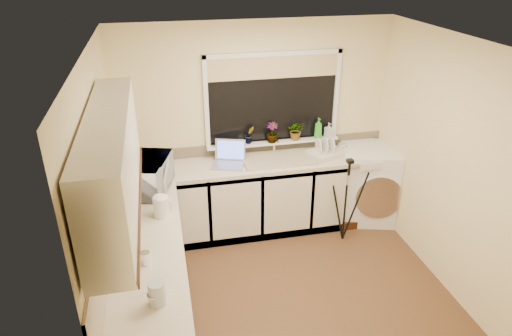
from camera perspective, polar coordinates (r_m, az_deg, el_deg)
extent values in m
plane|color=brown|center=(4.80, 3.92, -15.11)|extent=(3.20, 3.20, 0.00)
plane|color=white|center=(3.68, 5.11, 14.96)|extent=(3.20, 3.20, 0.00)
plane|color=beige|center=(5.42, -0.05, 5.24)|extent=(3.20, 0.00, 3.20)
plane|color=beige|center=(2.95, 12.99, -15.63)|extent=(3.20, 0.00, 3.20)
plane|color=beige|center=(3.98, -18.28, -4.32)|extent=(0.00, 3.00, 3.00)
plane|color=beige|center=(4.77, 23.18, 0.01)|extent=(0.00, 3.00, 3.00)
cube|color=silver|center=(5.44, -2.72, -3.99)|extent=(2.55, 0.60, 0.86)
cube|color=silver|center=(4.17, -12.78, -15.51)|extent=(0.54, 2.40, 0.86)
cube|color=beige|center=(5.29, 0.65, 0.61)|extent=(3.20, 0.60, 0.04)
cube|color=beige|center=(3.89, -13.44, -10.53)|extent=(0.60, 2.40, 0.04)
cube|color=silver|center=(3.31, -17.47, 0.65)|extent=(0.28, 1.90, 0.70)
cube|color=beige|center=(3.78, -18.21, -7.88)|extent=(0.02, 2.40, 0.45)
cube|color=beige|center=(5.50, -0.02, 2.71)|extent=(3.20, 0.02, 0.14)
cube|color=black|center=(5.34, 2.10, 8.60)|extent=(1.50, 0.02, 1.00)
cube|color=tan|center=(5.22, 2.24, 12.45)|extent=(1.50, 0.02, 0.25)
cube|color=white|center=(5.47, 2.16, 3.28)|extent=(1.60, 0.14, 0.03)
cube|color=tan|center=(5.32, 2.75, 1.13)|extent=(0.82, 0.46, 0.03)
cylinder|color=silver|center=(5.43, 2.29, 2.93)|extent=(0.03, 0.03, 0.24)
cube|color=white|center=(5.88, 13.69, -1.85)|extent=(0.82, 0.80, 0.95)
cube|color=#9B9CA3|center=(5.17, -3.49, 0.32)|extent=(0.41, 0.35, 0.02)
cube|color=#576DED|center=(5.26, -3.25, 2.32)|extent=(0.36, 0.19, 0.24)
cylinder|color=white|center=(4.29, -11.77, -4.76)|extent=(0.15, 0.15, 0.19)
cube|color=beige|center=(5.48, 8.75, 1.84)|extent=(0.49, 0.42, 0.06)
cylinder|color=silver|center=(3.34, -12.25, -15.02)|extent=(0.12, 0.12, 0.18)
cylinder|color=white|center=(3.74, -13.66, -10.87)|extent=(0.08, 0.08, 0.11)
imported|color=white|center=(4.73, -13.46, -0.84)|extent=(0.56, 0.70, 0.34)
imported|color=#999999|center=(5.36, -0.84, 4.17)|extent=(0.13, 0.11, 0.21)
imported|color=#999999|center=(5.38, 2.02, 4.46)|extent=(0.17, 0.17, 0.24)
imported|color=#999999|center=(5.48, 5.04, 4.71)|extent=(0.23, 0.20, 0.23)
imported|color=green|center=(5.56, 7.80, 4.97)|extent=(0.10, 0.10, 0.25)
imported|color=#999999|center=(5.62, 9.07, 4.72)|extent=(0.10, 0.10, 0.18)
imported|color=beige|center=(5.65, 10.73, 2.59)|extent=(0.15, 0.15, 0.09)
imported|color=beige|center=(3.36, -12.55, -15.66)|extent=(0.12, 0.12, 0.10)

